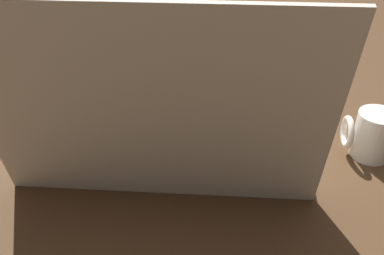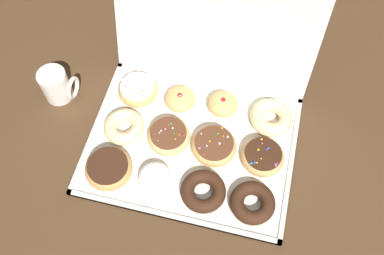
{
  "view_description": "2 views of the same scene",
  "coord_description": "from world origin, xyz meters",
  "px_view_note": "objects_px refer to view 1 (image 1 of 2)",
  "views": [
    {
      "loc": [
        -0.1,
        0.82,
        0.53
      ],
      "look_at": [
        -0.04,
        0.04,
        0.03
      ],
      "focal_mm": 41.12,
      "sensor_mm": 36.0,
      "label": 1
    },
    {
      "loc": [
        0.13,
        -0.51,
        1.05
      ],
      "look_at": [
        -0.0,
        0.03,
        0.05
      ],
      "focal_mm": 40.56,
      "sensor_mm": 36.0,
      "label": 2
    }
  ],
  "objects_px": {
    "chocolate_frosted_donut_0": "(256,92)",
    "jelly_filled_donut_9": "(198,150)",
    "donut_box": "(174,126)",
    "powdered_filled_donut_1": "(205,91)",
    "coffee_mug": "(372,134)",
    "sprinkle_donut_6": "(145,116)",
    "cruller_donut_4": "(259,121)",
    "cruller_donut_11": "(69,145)",
    "chocolate_cake_ring_donut_2": "(154,89)",
    "sprinkle_donut_5": "(202,118)",
    "sprinkle_donut_7": "(89,112)",
    "jelly_filled_donut_10": "(137,150)",
    "sprinkle_donut_8": "(262,153)",
    "chocolate_cake_ring_donut_3": "(104,88)"
  },
  "relations": [
    {
      "from": "chocolate_cake_ring_donut_3",
      "to": "sprinkle_donut_5",
      "type": "xyz_separation_m",
      "value": [
        -0.25,
        0.13,
        0.0
      ]
    },
    {
      "from": "sprinkle_donut_6",
      "to": "cruller_donut_11",
      "type": "distance_m",
      "value": 0.18
    },
    {
      "from": "powdered_filled_donut_1",
      "to": "coffee_mug",
      "type": "distance_m",
      "value": 0.39
    },
    {
      "from": "cruller_donut_11",
      "to": "sprinkle_donut_7",
      "type": "bearing_deg",
      "value": -92.35
    },
    {
      "from": "chocolate_cake_ring_donut_3",
      "to": "chocolate_frosted_donut_0",
      "type": "bearing_deg",
      "value": 179.59
    },
    {
      "from": "chocolate_frosted_donut_0",
      "to": "sprinkle_donut_7",
      "type": "distance_m",
      "value": 0.4
    },
    {
      "from": "chocolate_frosted_donut_0",
      "to": "jelly_filled_donut_9",
      "type": "distance_m",
      "value": 0.28
    },
    {
      "from": "chocolate_cake_ring_donut_2",
      "to": "coffee_mug",
      "type": "distance_m",
      "value": 0.51
    },
    {
      "from": "powdered_filled_donut_1",
      "to": "sprinkle_donut_7",
      "type": "xyz_separation_m",
      "value": [
        0.26,
        0.12,
        -0.0
      ]
    },
    {
      "from": "chocolate_cake_ring_donut_2",
      "to": "sprinkle_donut_5",
      "type": "xyz_separation_m",
      "value": [
        -0.12,
        0.13,
        0.0
      ]
    },
    {
      "from": "chocolate_cake_ring_donut_2",
      "to": "sprinkle_donut_7",
      "type": "distance_m",
      "value": 0.18
    },
    {
      "from": "cruller_donut_4",
      "to": "sprinkle_donut_5",
      "type": "distance_m",
      "value": 0.13
    },
    {
      "from": "cruller_donut_4",
      "to": "cruller_donut_11",
      "type": "bearing_deg",
      "value": 17.45
    },
    {
      "from": "sprinkle_donut_5",
      "to": "jelly_filled_donut_10",
      "type": "relative_size",
      "value": 1.36
    },
    {
      "from": "sprinkle_donut_7",
      "to": "sprinkle_donut_8",
      "type": "xyz_separation_m",
      "value": [
        -0.38,
        0.13,
        0.0
      ]
    },
    {
      "from": "donut_box",
      "to": "jelly_filled_donut_9",
      "type": "xyz_separation_m",
      "value": [
        -0.06,
        0.12,
        0.02
      ]
    },
    {
      "from": "powdered_filled_donut_1",
      "to": "sprinkle_donut_6",
      "type": "relative_size",
      "value": 0.7
    },
    {
      "from": "chocolate_cake_ring_donut_2",
      "to": "sprinkle_donut_5",
      "type": "distance_m",
      "value": 0.18
    },
    {
      "from": "donut_box",
      "to": "jelly_filled_donut_10",
      "type": "xyz_separation_m",
      "value": [
        0.06,
        0.13,
        0.03
      ]
    },
    {
      "from": "sprinkle_donut_8",
      "to": "chocolate_frosted_donut_0",
      "type": "bearing_deg",
      "value": -90.33
    },
    {
      "from": "donut_box",
      "to": "powdered_filled_donut_1",
      "type": "xyz_separation_m",
      "value": [
        -0.06,
        -0.12,
        0.03
      ]
    },
    {
      "from": "cruller_donut_4",
      "to": "cruller_donut_11",
      "type": "xyz_separation_m",
      "value": [
        0.38,
        0.12,
        0.0
      ]
    },
    {
      "from": "cruller_donut_4",
      "to": "jelly_filled_donut_9",
      "type": "height_order",
      "value": "jelly_filled_donut_9"
    },
    {
      "from": "chocolate_cake_ring_donut_2",
      "to": "powdered_filled_donut_1",
      "type": "bearing_deg",
      "value": 177.44
    },
    {
      "from": "chocolate_cake_ring_donut_3",
      "to": "coffee_mug",
      "type": "xyz_separation_m",
      "value": [
        -0.59,
        0.2,
        0.02
      ]
    },
    {
      "from": "chocolate_frosted_donut_0",
      "to": "sprinkle_donut_6",
      "type": "bearing_deg",
      "value": 27.6
    },
    {
      "from": "cruller_donut_4",
      "to": "coffee_mug",
      "type": "height_order",
      "value": "coffee_mug"
    },
    {
      "from": "chocolate_frosted_donut_0",
      "to": "sprinkle_donut_7",
      "type": "height_order",
      "value": "sprinkle_donut_7"
    },
    {
      "from": "chocolate_cake_ring_donut_2",
      "to": "sprinkle_donut_7",
      "type": "bearing_deg",
      "value": 43.97
    },
    {
      "from": "donut_box",
      "to": "powdered_filled_donut_1",
      "type": "distance_m",
      "value": 0.14
    },
    {
      "from": "sprinkle_donut_7",
      "to": "sprinkle_donut_8",
      "type": "relative_size",
      "value": 0.99
    },
    {
      "from": "jelly_filled_donut_10",
      "to": "cruller_donut_4",
      "type": "bearing_deg",
      "value": -151.99
    },
    {
      "from": "chocolate_frosted_donut_0",
      "to": "sprinkle_donut_6",
      "type": "distance_m",
      "value": 0.28
    },
    {
      "from": "jelly_filled_donut_10",
      "to": "cruller_donut_11",
      "type": "xyz_separation_m",
      "value": [
        0.14,
        -0.01,
        -0.0
      ]
    },
    {
      "from": "chocolate_cake_ring_donut_2",
      "to": "jelly_filled_donut_9",
      "type": "distance_m",
      "value": 0.28
    },
    {
      "from": "donut_box",
      "to": "coffee_mug",
      "type": "bearing_deg",
      "value": 169.93
    },
    {
      "from": "donut_box",
      "to": "powdered_filled_donut_1",
      "type": "bearing_deg",
      "value": -117.84
    },
    {
      "from": "sprinkle_donut_5",
      "to": "sprinkle_donut_8",
      "type": "bearing_deg",
      "value": 135.18
    },
    {
      "from": "sprinkle_donut_5",
      "to": "sprinkle_donut_6",
      "type": "xyz_separation_m",
      "value": [
        0.12,
        0.0,
        0.0
      ]
    },
    {
      "from": "chocolate_frosted_donut_0",
      "to": "cruller_donut_4",
      "type": "distance_m",
      "value": 0.13
    },
    {
      "from": "donut_box",
      "to": "sprinkle_donut_7",
      "type": "height_order",
      "value": "sprinkle_donut_7"
    },
    {
      "from": "jelly_filled_donut_10",
      "to": "coffee_mug",
      "type": "xyz_separation_m",
      "value": [
        -0.46,
        -0.06,
        0.02
      ]
    },
    {
      "from": "chocolate_frosted_donut_0",
      "to": "chocolate_cake_ring_donut_2",
      "type": "bearing_deg",
      "value": -0.45
    },
    {
      "from": "sprinkle_donut_6",
      "to": "cruller_donut_11",
      "type": "bearing_deg",
      "value": 41.5
    },
    {
      "from": "sprinkle_donut_5",
      "to": "coffee_mug",
      "type": "relative_size",
      "value": 1.16
    },
    {
      "from": "sprinkle_donut_7",
      "to": "chocolate_cake_ring_donut_3",
      "type": "bearing_deg",
      "value": -91.85
    },
    {
      "from": "powdered_filled_donut_1",
      "to": "cruller_donut_11",
      "type": "xyz_separation_m",
      "value": [
        0.26,
        0.25,
        -0.0
      ]
    },
    {
      "from": "cruller_donut_4",
      "to": "sprinkle_donut_6",
      "type": "relative_size",
      "value": 0.93
    },
    {
      "from": "coffee_mug",
      "to": "sprinkle_donut_6",
      "type": "bearing_deg",
      "value": -8.34
    },
    {
      "from": "powdered_filled_donut_1",
      "to": "chocolate_cake_ring_donut_2",
      "type": "relative_size",
      "value": 0.73
    }
  ]
}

